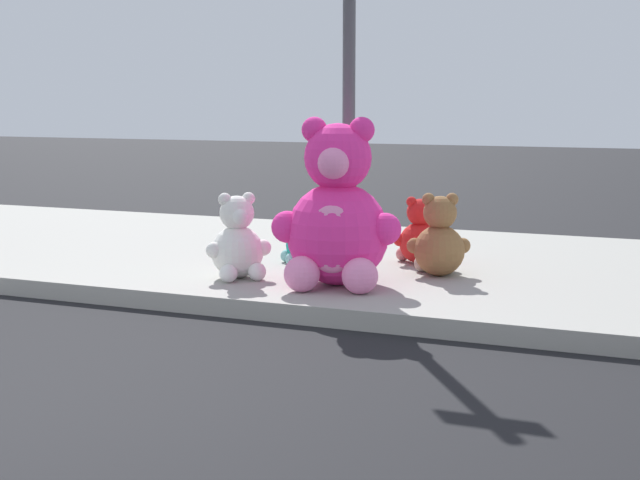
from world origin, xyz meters
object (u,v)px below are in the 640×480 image
Objects in this scene: sign_pole at (349,77)px; plush_brown at (439,242)px; plush_white at (238,244)px; plush_pink_large at (337,219)px; plush_teal at (302,239)px; plush_red at (419,236)px.

plush_brown is at bearing 11.79° from sign_pole.
plush_white is at bearing -140.31° from sign_pole.
plush_pink_large is 1.91× the size of plush_brown.
sign_pole is 1.62m from plush_brown.
plush_teal is 0.91m from plush_white.
plush_teal is at bearing 128.89° from plush_pink_large.
plush_teal is at bearing 176.32° from plush_brown.
plush_pink_large is (0.13, -0.59, -1.15)m from sign_pole.
plush_pink_large is 1.34m from plush_red.
plush_pink_large reaches higher than plush_white.
sign_pole is at bearing -24.32° from plush_teal.
sign_pole is 1.66m from plush_red.
plush_white reaches higher than plush_teal.
plush_pink_large reaches higher than plush_red.
plush_red is at bearing 76.02° from plush_pink_large.
plush_brown is 1.15× the size of plush_red.
plush_brown reaches higher than plush_red.
plush_red is (-0.33, 0.52, -0.04)m from plush_brown.
plush_pink_large is at bearing -103.98° from plush_red.
plush_red is (0.32, 1.27, -0.30)m from plush_pink_large.
sign_pole reaches higher than plush_teal.
plush_teal is 0.77× the size of plush_white.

